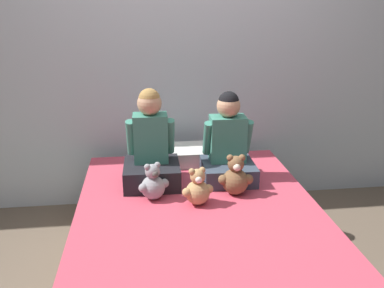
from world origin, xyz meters
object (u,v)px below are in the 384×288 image
(teddy_bear_between_children, at_px, (197,189))
(bed, at_px, (201,249))
(child_on_left, at_px, (151,150))
(teddy_bear_held_by_left_child, at_px, (153,184))
(child_on_right, at_px, (228,147))
(teddy_bear_held_by_right_child, at_px, (235,178))
(pillow_at_headboard, at_px, (185,155))

(teddy_bear_between_children, bearing_deg, bed, -101.59)
(bed, bearing_deg, child_on_left, 118.41)
(bed, distance_m, child_on_left, 0.70)
(child_on_left, relative_size, teddy_bear_held_by_left_child, 2.70)
(teddy_bear_held_by_left_child, bearing_deg, bed, -63.89)
(child_on_right, relative_size, teddy_bear_held_by_left_child, 2.56)
(bed, height_order, teddy_bear_held_by_right_child, teddy_bear_held_by_right_child)
(teddy_bear_held_by_left_child, height_order, pillow_at_headboard, teddy_bear_held_by_left_child)
(bed, bearing_deg, pillow_at_headboard, 90.00)
(teddy_bear_between_children, height_order, pillow_at_headboard, teddy_bear_between_children)
(teddy_bear_held_by_left_child, bearing_deg, child_on_right, 4.12)
(teddy_bear_held_by_right_child, relative_size, pillow_at_headboard, 0.57)
(teddy_bear_held_by_right_child, distance_m, pillow_at_headboard, 0.62)
(teddy_bear_held_by_right_child, xyz_separation_m, teddy_bear_between_children, (-0.25, -0.10, -0.01))
(teddy_bear_between_children, bearing_deg, teddy_bear_held_by_left_child, 145.03)
(child_on_right, bearing_deg, teddy_bear_held_by_right_child, -89.06)
(teddy_bear_held_by_right_child, bearing_deg, teddy_bear_between_children, -152.77)
(teddy_bear_between_children, distance_m, pillow_at_headboard, 0.67)
(pillow_at_headboard, bearing_deg, teddy_bear_held_by_left_child, -114.09)
(child_on_left, relative_size, teddy_bear_between_children, 2.72)
(child_on_right, bearing_deg, pillow_at_headboard, 128.24)
(child_on_left, distance_m, teddy_bear_held_by_left_child, 0.27)
(bed, bearing_deg, teddy_bear_held_by_right_child, 43.60)
(child_on_left, bearing_deg, teddy_bear_held_by_right_child, -24.32)
(teddy_bear_held_by_right_child, height_order, pillow_at_headboard, teddy_bear_held_by_right_child)
(teddy_bear_between_children, bearing_deg, child_on_left, 113.22)
(child_on_left, height_order, teddy_bear_held_by_right_child, child_on_left)
(child_on_right, xyz_separation_m, pillow_at_headboard, (-0.25, 0.33, -0.17))
(teddy_bear_held_by_right_child, bearing_deg, teddy_bear_held_by_left_child, -174.87)
(bed, relative_size, child_on_right, 3.34)
(child_on_left, relative_size, child_on_right, 1.05)
(bed, distance_m, pillow_at_headboard, 0.85)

